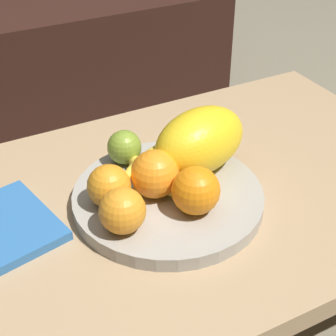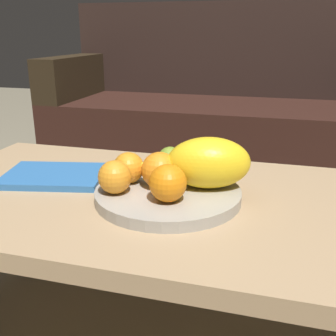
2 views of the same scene
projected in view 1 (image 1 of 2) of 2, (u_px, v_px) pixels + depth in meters
coffee_table at (144, 223)px, 0.93m from camera, size 1.17×0.63×0.39m
fruit_bowl at (168, 198)px, 0.91m from camera, size 0.33×0.33×0.03m
melon_large_front at (200, 141)px, 0.93m from camera, size 0.21×0.16×0.12m
orange_front at (122, 211)px, 0.80m from camera, size 0.07×0.07×0.07m
orange_left at (109, 186)px, 0.85m from camera, size 0.07×0.07×0.07m
orange_right at (196, 191)px, 0.84m from camera, size 0.08×0.08×0.08m
orange_back at (155, 174)px, 0.87m from camera, size 0.08×0.08×0.08m
apple_front at (124, 147)px, 0.96m from camera, size 0.06×0.06×0.06m
banana_bunch at (158, 169)px, 0.91m from camera, size 0.17×0.15×0.06m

